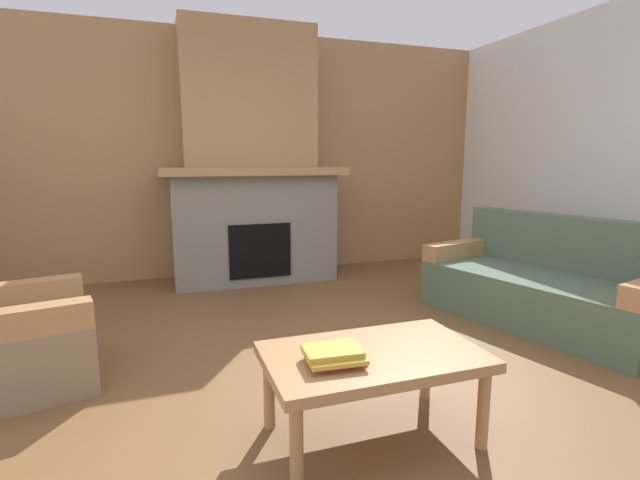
# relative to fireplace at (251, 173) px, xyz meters

# --- Properties ---
(ground) EXTENTS (9.00, 9.00, 0.00)m
(ground) POSITION_rel_fireplace_xyz_m (0.00, -2.62, -1.16)
(ground) COLOR brown
(wall_back_wood_panel) EXTENTS (6.00, 0.12, 2.70)m
(wall_back_wood_panel) POSITION_rel_fireplace_xyz_m (0.00, 0.38, 0.19)
(wall_back_wood_panel) COLOR #A87A4C
(wall_back_wood_panel) RESTS_ON ground
(fireplace) EXTENTS (1.90, 0.82, 2.70)m
(fireplace) POSITION_rel_fireplace_xyz_m (0.00, 0.00, 0.00)
(fireplace) COLOR gray
(fireplace) RESTS_ON ground
(couch) EXTENTS (1.26, 1.95, 0.85)m
(couch) POSITION_rel_fireplace_xyz_m (1.96, -2.17, -0.88)
(couch) COLOR #4C604C
(couch) RESTS_ON ground
(armchair) EXTENTS (0.91, 0.91, 0.85)m
(armchair) POSITION_rel_fireplace_xyz_m (-1.81, -2.06, -0.87)
(armchair) COLOR #847056
(armchair) RESTS_ON ground
(coffee_table) EXTENTS (1.00, 0.60, 0.43)m
(coffee_table) POSITION_rel_fireplace_xyz_m (-0.05, -3.17, -0.79)
(coffee_table) COLOR #A87A4C
(coffee_table) RESTS_ON ground
(book_stack_near_edge) EXTENTS (0.26, 0.22, 0.07)m
(book_stack_near_edge) POSITION_rel_fireplace_xyz_m (-0.26, -3.23, -0.70)
(book_stack_near_edge) COLOR #B23833
(book_stack_near_edge) RESTS_ON coffee_table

